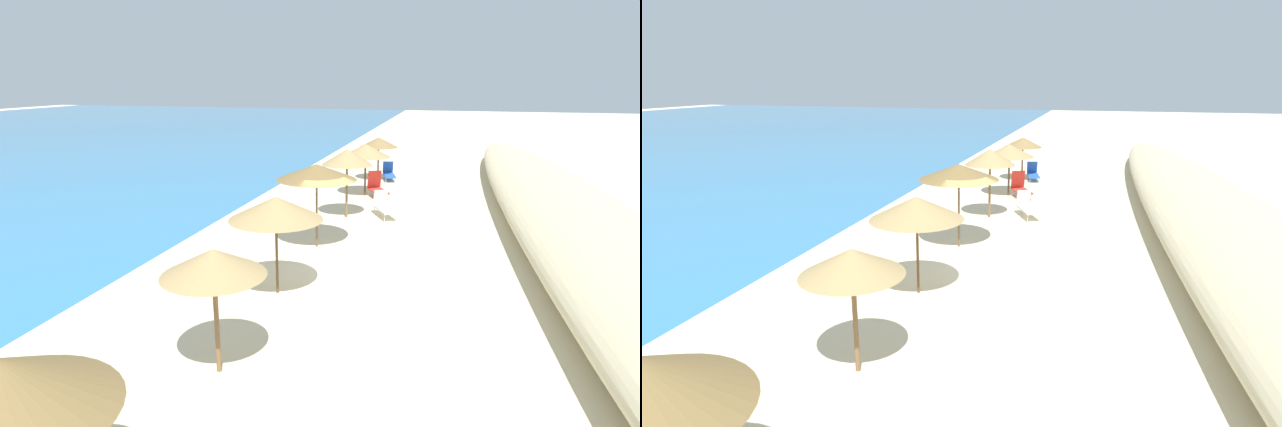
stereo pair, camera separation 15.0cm
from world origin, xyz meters
The scene contains 11 objects.
ground_plane centered at (0.00, 0.00, 0.00)m, with size 160.00×160.00×0.00m, color beige.
dune_ridge centered at (1.67, -7.64, 0.80)m, with size 47.82×4.56×1.60m, color beige.
beach_umbrella_2 centered at (-6.61, 0.93, 2.28)m, with size 2.02×2.02×2.55m.
beach_umbrella_3 centered at (-2.71, 1.09, 2.36)m, with size 2.48×2.48×2.67m.
beach_umbrella_4 centered at (1.35, 1.09, 2.60)m, with size 2.69×2.69×2.87m.
beach_umbrella_5 centered at (5.38, 0.91, 2.52)m, with size 2.06×2.06×2.85m.
beach_umbrella_6 centered at (9.61, 0.88, 2.23)m, with size 2.37×2.37×2.54m.
beach_umbrella_7 centered at (13.62, 0.85, 2.15)m, with size 2.13×2.13×2.43m.
lounge_chair_0 centered at (13.93, 0.26, 0.39)m, with size 1.72×0.95×0.97m.
lounge_chair_2 centered at (5.86, -0.58, 0.45)m, with size 1.69×1.25×1.04m.
lounge_chair_3 centered at (9.38, 0.25, 0.50)m, with size 1.60×1.25×1.23m.
Camera 2 is at (-14.73, -3.45, 5.62)m, focal length 28.64 mm.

